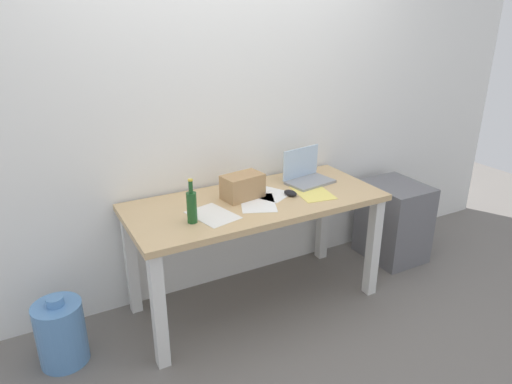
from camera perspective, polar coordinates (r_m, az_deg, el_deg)
ground_plane at (r=3.29m, az=0.00°, el=-13.18°), size 8.00×8.00×0.00m
back_wall at (r=3.12m, az=-3.65°, el=10.89°), size 5.20×0.08×2.60m
desk at (r=2.97m, az=0.00°, el=-2.86°), size 1.63×0.70×0.76m
laptop_right at (r=3.22m, az=6.24°, el=2.12°), size 0.34×0.25×0.23m
beer_bottle at (r=2.60m, az=-7.91°, el=-1.73°), size 0.06×0.06×0.26m
computer_mouse at (r=2.99m, az=4.25°, el=-0.13°), size 0.08×0.11×0.03m
cardboard_box at (r=2.92m, az=-1.66°, el=0.69°), size 0.27×0.19×0.15m
paper_sheet_front_left at (r=2.72m, az=-5.33°, el=-2.83°), size 0.27×0.34×0.00m
paper_sheet_near_back at (r=3.02m, az=1.21°, el=-0.12°), size 0.32×0.36×0.00m
paper_sheet_front_right at (r=3.05m, az=7.01°, el=-0.08°), size 0.25×0.32×0.00m
paper_sheet_center at (r=2.87m, az=0.24°, el=-1.35°), size 0.31×0.35×0.00m
water_cooler_jug at (r=2.92m, az=-22.86°, el=-15.66°), size 0.27×0.27×0.43m
filing_cabinet at (r=3.84m, az=16.53°, el=-3.43°), size 0.40×0.48×0.62m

